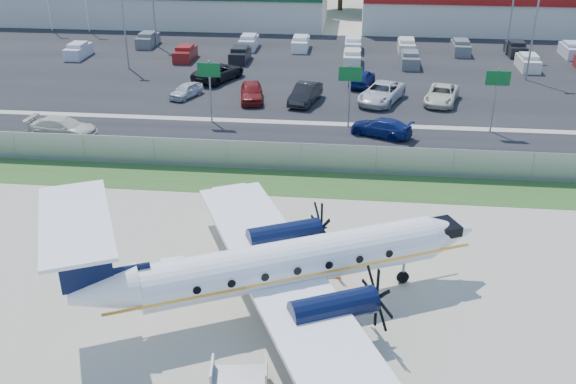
# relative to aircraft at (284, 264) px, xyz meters

# --- Properties ---
(ground) EXTENTS (170.00, 170.00, 0.00)m
(ground) POSITION_rel_aircraft_xyz_m (-0.60, 1.27, -2.33)
(ground) COLOR #B5AF99
(ground) RESTS_ON ground
(grass_verge) EXTENTS (170.00, 4.00, 0.02)m
(grass_verge) POSITION_rel_aircraft_xyz_m (-0.60, 13.27, -2.32)
(grass_verge) COLOR #2D561E
(grass_verge) RESTS_ON ground
(access_road) EXTENTS (170.00, 8.00, 0.02)m
(access_road) POSITION_rel_aircraft_xyz_m (-0.60, 20.27, -2.32)
(access_road) COLOR black
(access_road) RESTS_ON ground
(parking_lot) EXTENTS (170.00, 32.00, 0.02)m
(parking_lot) POSITION_rel_aircraft_xyz_m (-0.60, 41.27, -2.32)
(parking_lot) COLOR black
(parking_lot) RESTS_ON ground
(perimeter_fence) EXTENTS (120.00, 0.06, 1.99)m
(perimeter_fence) POSITION_rel_aircraft_xyz_m (-0.60, 15.27, -1.33)
(perimeter_fence) COLOR gray
(perimeter_fence) RESTS_ON ground
(building_west) EXTENTS (46.40, 12.40, 5.24)m
(building_west) POSITION_rel_aircraft_xyz_m (-24.60, 63.26, 0.30)
(building_west) COLOR beige
(building_west) RESTS_ON ground
(building_east) EXTENTS (44.40, 12.40, 5.24)m
(building_east) POSITION_rel_aircraft_xyz_m (25.40, 63.26, 0.30)
(building_east) COLOR beige
(building_east) RESTS_ON ground
(sign_left) EXTENTS (1.80, 0.26, 5.00)m
(sign_left) POSITION_rel_aircraft_xyz_m (-8.60, 24.18, 1.28)
(sign_left) COLOR gray
(sign_left) RESTS_ON ground
(sign_mid) EXTENTS (1.80, 0.26, 5.00)m
(sign_mid) POSITION_rel_aircraft_xyz_m (2.40, 24.18, 1.28)
(sign_mid) COLOR gray
(sign_mid) RESTS_ON ground
(sign_right) EXTENTS (1.80, 0.26, 5.00)m
(sign_right) POSITION_rel_aircraft_xyz_m (13.40, 24.18, 1.28)
(sign_right) COLOR gray
(sign_right) RESTS_ON ground
(light_pole_nw) EXTENTS (0.90, 0.35, 9.09)m
(light_pole_nw) POSITION_rel_aircraft_xyz_m (-20.60, 39.27, 2.90)
(light_pole_nw) COLOR gray
(light_pole_nw) RESTS_ON ground
(light_pole_ne) EXTENTS (0.90, 0.35, 9.09)m
(light_pole_ne) POSITION_rel_aircraft_xyz_m (19.40, 39.27, 2.90)
(light_pole_ne) COLOR gray
(light_pole_ne) RESTS_ON ground
(light_pole_sw) EXTENTS (0.90, 0.35, 9.09)m
(light_pole_sw) POSITION_rel_aircraft_xyz_m (-20.60, 49.27, 2.90)
(light_pole_sw) COLOR gray
(light_pole_sw) RESTS_ON ground
(light_pole_se) EXTENTS (0.90, 0.35, 9.09)m
(light_pole_se) POSITION_rel_aircraft_xyz_m (19.40, 49.27, 2.90)
(light_pole_se) COLOR gray
(light_pole_se) RESTS_ON ground
(tree_line) EXTENTS (112.00, 6.00, 14.00)m
(tree_line) POSITION_rel_aircraft_xyz_m (-0.60, 75.27, -2.33)
(tree_line) COLOR #2F601C
(tree_line) RESTS_ON ground
(aircraft) EXTENTS (19.32, 18.74, 6.03)m
(aircraft) POSITION_rel_aircraft_xyz_m (0.00, 0.00, 0.00)
(aircraft) COLOR white
(aircraft) RESTS_ON ground
(pushback_tug) EXTENTS (2.87, 2.51, 1.34)m
(pushback_tug) POSITION_rel_aircraft_xyz_m (-5.73, 0.80, -1.69)
(pushback_tug) COLOR white
(pushback_tug) RESTS_ON ground
(baggage_cart_near) EXTENTS (2.31, 1.57, 1.13)m
(baggage_cart_near) POSITION_rel_aircraft_xyz_m (-1.14, -5.34, -1.80)
(baggage_cart_near) COLOR gray
(baggage_cart_near) RESTS_ON ground
(cone_nose) EXTENTS (0.41, 0.41, 0.58)m
(cone_nose) POSITION_rel_aircraft_xyz_m (2.26, 2.73, -2.05)
(cone_nose) COLOR #D95206
(cone_nose) RESTS_ON ground
(cone_starboard_wing) EXTENTS (0.41, 0.41, 0.58)m
(cone_starboard_wing) POSITION_rel_aircraft_xyz_m (-3.91, 8.50, -2.05)
(cone_starboard_wing) COLOR #D95206
(cone_starboard_wing) RESTS_ON ground
(road_car_west) EXTENTS (5.47, 2.56, 1.55)m
(road_car_west) POSITION_rel_aircraft_xyz_m (-19.06, 19.64, -2.33)
(road_car_west) COLOR beige
(road_car_west) RESTS_ON ground
(road_car_mid) EXTENTS (5.11, 3.66, 1.37)m
(road_car_mid) POSITION_rel_aircraft_xyz_m (4.91, 22.50, -2.33)
(road_car_mid) COLOR navy
(road_car_mid) RESTS_ON ground
(parked_car_a) EXTENTS (2.80, 4.06, 1.28)m
(parked_car_a) POSITION_rel_aircraft_xyz_m (-12.25, 30.39, -2.33)
(parked_car_a) COLOR silver
(parked_car_a) RESTS_ON ground
(parked_car_b) EXTENTS (2.73, 5.08, 1.64)m
(parked_car_b) POSITION_rel_aircraft_xyz_m (-6.24, 29.98, -2.33)
(parked_car_b) COLOR maroon
(parked_car_b) RESTS_ON ground
(parked_car_c) EXTENTS (2.84, 5.36, 1.68)m
(parked_car_c) POSITION_rel_aircraft_xyz_m (-1.47, 29.90, -2.33)
(parked_car_c) COLOR black
(parked_car_c) RESTS_ON ground
(parked_car_d) EXTENTS (4.76, 6.69, 1.69)m
(parked_car_d) POSITION_rel_aircraft_xyz_m (5.14, 30.83, -2.33)
(parked_car_d) COLOR silver
(parked_car_d) RESTS_ON ground
(parked_car_e) EXTENTS (3.79, 5.89, 1.51)m
(parked_car_e) POSITION_rel_aircraft_xyz_m (10.38, 31.17, -2.33)
(parked_car_e) COLOR beige
(parked_car_e) RESTS_ON ground
(parked_car_f) EXTENTS (4.98, 6.59, 1.66)m
(parked_car_f) POSITION_rel_aircraft_xyz_m (-10.45, 36.05, -2.33)
(parked_car_f) COLOR black
(parked_car_f) RESTS_ON ground
(parked_car_g) EXTENTS (2.85, 4.88, 1.56)m
(parked_car_g) POSITION_rel_aircraft_xyz_m (3.45, 35.64, -2.33)
(parked_car_g) COLOR navy
(parked_car_g) RESTS_ON ground
(far_parking_rows) EXTENTS (56.00, 10.00, 1.60)m
(far_parking_rows) POSITION_rel_aircraft_xyz_m (-0.60, 46.27, -2.33)
(far_parking_rows) COLOR gray
(far_parking_rows) RESTS_ON ground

